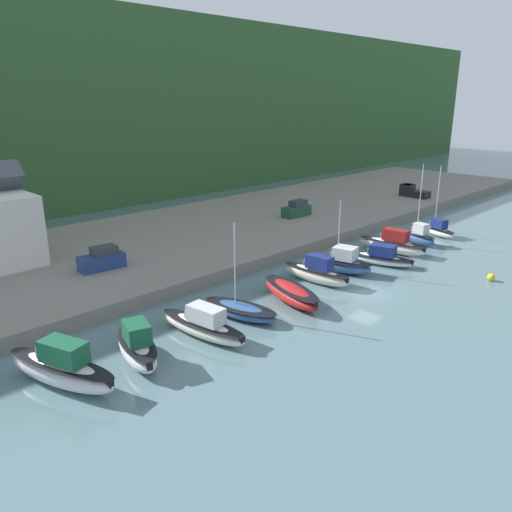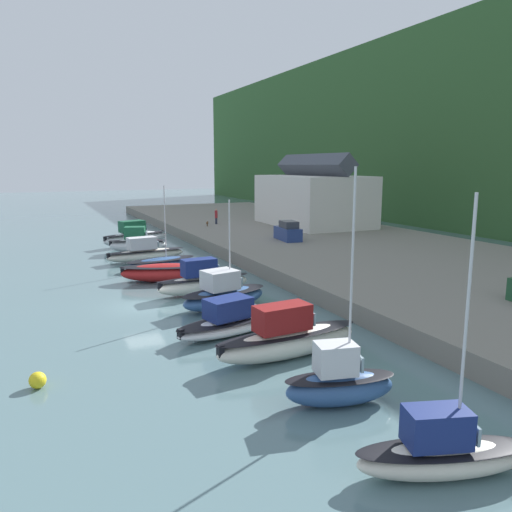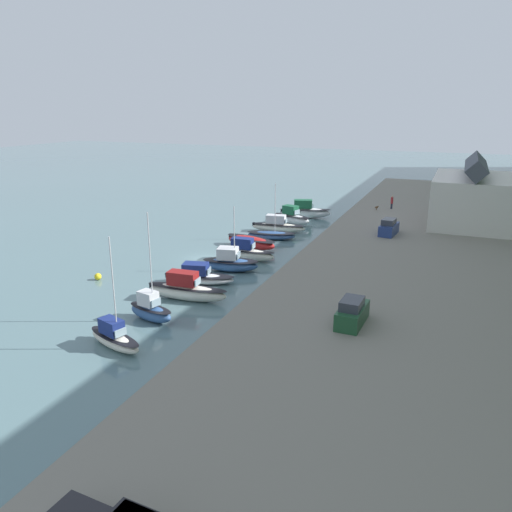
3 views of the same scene
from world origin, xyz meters
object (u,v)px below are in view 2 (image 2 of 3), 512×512
Objects in this scene: moored_boat_9 at (339,382)px; person_on_quay at (216,216)px; dog_on_quay at (207,223)px; moored_boat_5 at (203,281)px; moored_boat_4 at (166,272)px; moored_boat_6 at (224,295)px; moored_boat_8 at (288,338)px; moored_boat_3 at (162,263)px; moored_boat_0 at (135,236)px; moored_boat_2 at (145,253)px; parked_car_1 at (288,232)px; moored_boat_7 at (232,321)px; moored_boat_1 at (138,243)px; mooring_buoy_0 at (38,380)px; moored_boat_10 at (442,451)px.

moored_boat_9 is 4.42× the size of person_on_quay.
person_on_quay is 2.50× the size of dog_on_quay.
moored_boat_9 is (18.82, -0.49, -0.02)m from moored_boat_5.
moored_boat_4 is 27.16m from dog_on_quay.
moored_boat_4 is 5.44m from moored_boat_5.
moored_boat_6 reaches higher than moored_boat_8.
moored_boat_9 reaches higher than moored_boat_4.
moored_boat_6 is 0.77× the size of moored_boat_9.
person_on_quay is (-21.41, 13.08, 1.78)m from moored_boat_3.
moored_boat_4 is at bearing -168.38° from moored_boat_5.
moored_boat_3 is at bearing -19.94° from moored_boat_0.
moored_boat_5 is (14.69, 1.18, 0.11)m from moored_boat_2.
moored_boat_3 reaches higher than parked_car_1.
moored_boat_5 reaches higher than moored_boat_7.
dog_on_quay is (-24.42, 11.85, 0.92)m from moored_boat_4.
moored_boat_1 is 0.86× the size of moored_boat_7.
person_on_quay is at bearing 100.26° from moored_boat_0.
moored_boat_1 reaches higher than moored_boat_7.
moored_boat_0 is 38.73m from mooring_buoy_0.
moored_boat_0 is 1.16× the size of moored_boat_5.
moored_boat_7 is 3.59× the size of person_on_quay.
moored_boat_5 reaches higher than moored_boat_2.
moored_boat_7 is 10.76m from mooring_buoy_0.
moored_boat_5 is 0.78× the size of moored_boat_9.
moored_boat_3 is at bearing 176.69° from moored_boat_8.
dog_on_quay is 1.17× the size of mooring_buoy_0.
mooring_buoy_0 is (17.45, -10.09, -0.43)m from moored_boat_4.
moored_boat_3 reaches higher than dog_on_quay.
person_on_quay reaches higher than moored_boat_8.
moored_boat_2 is at bearing 159.00° from mooring_buoy_0.
person_on_quay reaches higher than moored_boat_4.
moored_boat_5 is (10.41, 0.59, 0.42)m from moored_boat_3.
moored_boat_7 is (4.88, -1.31, -0.23)m from moored_boat_6.
moored_boat_3 is 14.61m from moored_boat_6.
moored_boat_6 is 14.11m from mooring_buoy_0.
moored_boat_8 is 0.93× the size of moored_boat_10.
moored_boat_10 is 54.77m from dog_on_quay.
person_on_quay is at bearing 159.95° from moored_boat_8.
person_on_quay reaches higher than moored_boat_5.
dog_on_quay is at bearing 138.54° from moored_boat_3.
moored_boat_3 is 0.94× the size of moored_boat_8.
moored_boat_0 is 38.39m from moored_boat_8.
moored_boat_7 is at bearing 17.12° from moored_boat_4.
moored_boat_4 is 9.32× the size of dog_on_quay.
moored_boat_6 reaches higher than moored_boat_4.
moored_boat_1 is 9.11× the size of mooring_buoy_0.
parked_car_1 is (-18.26, 14.48, 1.19)m from moored_boat_6.
dog_on_quay is at bearing 147.53° from moored_boat_1.
moored_boat_8 is (38.39, 0.18, -0.11)m from moored_boat_0.
moored_boat_0 reaches higher than moored_boat_7.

